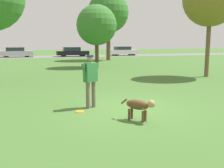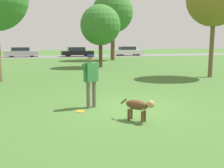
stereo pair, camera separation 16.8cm
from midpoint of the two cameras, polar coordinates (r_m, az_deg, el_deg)
name	(u,v)px [view 2 (the right image)]	position (r m, az deg, el deg)	size (l,w,h in m)	color
ground_plane	(128,108)	(8.58, 4.07, -5.23)	(120.00, 120.00, 0.00)	#426B2D
far_road_strip	(59,57)	(38.03, -11.42, 5.88)	(120.00, 6.00, 0.01)	slate
person	(91,77)	(8.45, -4.02, 1.63)	(0.67, 0.41, 1.72)	#665B4C
dog	(139,106)	(7.14, 6.52, -4.71)	(0.76, 0.88, 0.63)	brown
frisbee	(80,111)	(8.18, -6.39, -5.94)	(0.27, 0.27, 0.02)	orange
tree_far_right	(113,12)	(30.41, 0.32, 15.32)	(4.59, 4.59, 7.67)	brown
tree_mid_center	(100,25)	(21.97, -2.32, 12.67)	(3.30, 3.30, 5.11)	#4C3826
parked_car_silver	(22,52)	(38.34, -18.93, 6.55)	(4.50, 1.84, 1.33)	#B7B7BC
parked_car_black	(77,52)	(37.90, -7.49, 6.95)	(4.53, 1.80, 1.33)	black
parked_car_white	(128,51)	(40.07, 3.58, 7.17)	(4.49, 1.87, 1.36)	white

